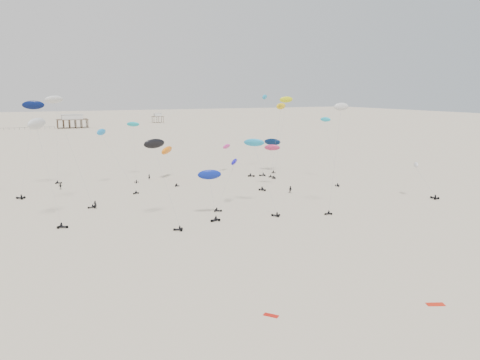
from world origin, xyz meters
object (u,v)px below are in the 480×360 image
pavilion_main (72,122)px  rig_0 (234,155)px  spectator_0 (95,209)px  rig_4 (270,159)px  rig_9 (211,184)px  pavilion_small (158,118)px

pavilion_main → rig_0: 219.75m
spectator_0 → rig_4: bearing=-151.8°
pavilion_main → rig_4: 243.21m
rig_0 → rig_9: size_ratio=1.38×
spectator_0 → pavilion_small: bearing=-85.5°
rig_0 → rig_9: bearing=22.0°
pavilion_small → rig_4: size_ratio=0.73×
rig_0 → rig_4: size_ratio=1.14×
rig_9 → spectator_0: size_ratio=4.65×
rig_4 → rig_9: rig_4 is taller
rig_0 → spectator_0: rig_0 is taller
pavilion_main → rig_0: size_ratio=1.49×
pavilion_main → rig_9: 264.17m
pavilion_main → rig_9: (2.27, -264.14, 3.02)m
pavilion_small → spectator_0: (-88.78, -276.35, -3.49)m
pavilion_main → spectator_0: (-18.78, -246.35, -4.22)m
spectator_0 → pavilion_main: bearing=-72.0°
pavilion_small → spectator_0: bearing=-107.8°
pavilion_small → rig_0: bearing=-99.5°
pavilion_main → spectator_0: bearing=-94.4°
pavilion_main → pavilion_small: (70.00, 30.00, -0.74)m
pavilion_small → rig_0: rig_0 is taller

